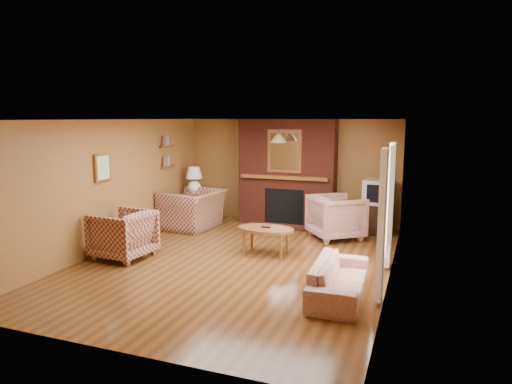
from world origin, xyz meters
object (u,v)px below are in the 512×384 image
at_px(plaid_armchair, 123,234).
at_px(side_table, 195,208).
at_px(floral_armchair, 336,217).
at_px(tv_stand, 377,219).
at_px(crt_tv, 378,192).
at_px(table_lamp, 194,179).
at_px(coffee_table, 266,231).
at_px(plaid_loveseat, 193,209).
at_px(floral_sofa, 339,278).
at_px(fireplace, 287,173).

distance_m(plaid_armchair, side_table, 2.95).
relative_size(floral_armchair, tv_stand, 1.53).
relative_size(plaid_armchair, crt_tv, 1.48).
bearing_deg(floral_armchair, table_lamp, 47.12).
xyz_separation_m(coffee_table, table_lamp, (-2.43, 1.90, 0.58)).
relative_size(plaid_loveseat, crt_tv, 2.06).
bearing_deg(tv_stand, side_table, -177.28).
distance_m(floral_sofa, floral_armchair, 3.08).
bearing_deg(plaid_loveseat, crt_tv, 107.44).
bearing_deg(plaid_armchair, table_lamp, -172.26).
relative_size(plaid_loveseat, tv_stand, 2.02).
distance_m(floral_armchair, table_lamp, 3.47).
distance_m(plaid_armchair, tv_stand, 5.18).
bearing_deg(side_table, table_lamp, 135.00).
bearing_deg(table_lamp, coffee_table, -38.02).
bearing_deg(floral_armchair, tv_stand, -84.47).
height_order(side_table, crt_tv, crt_tv).
bearing_deg(side_table, coffee_table, -38.02).
distance_m(plaid_loveseat, side_table, 0.61).
xyz_separation_m(table_lamp, tv_stand, (4.15, 0.35, -0.70)).
bearing_deg(plaid_armchair, floral_armchair, 133.54).
distance_m(fireplace, plaid_armchair, 4.06).
relative_size(floral_armchair, coffee_table, 0.95).
bearing_deg(floral_armchair, crt_tv, -84.70).
relative_size(coffee_table, table_lamp, 1.62).
xyz_separation_m(floral_sofa, table_lamp, (-4.00, 3.35, 0.78)).
bearing_deg(crt_tv, side_table, -175.26).
relative_size(coffee_table, side_table, 1.53).
bearing_deg(tv_stand, plaid_armchair, -142.61).
bearing_deg(floral_armchair, plaid_armchair, 91.53).
xyz_separation_m(floral_armchair, side_table, (-3.40, 0.34, -0.11)).
height_order(floral_sofa, table_lamp, table_lamp).
xyz_separation_m(table_lamp, crt_tv, (4.15, 0.34, -0.13)).
relative_size(plaid_armchair, side_table, 1.38).
height_order(plaid_loveseat, crt_tv, crt_tv).
bearing_deg(crt_tv, floral_sofa, -92.32).
distance_m(fireplace, floral_armchair, 1.73).
bearing_deg(table_lamp, plaid_loveseat, -65.51).
bearing_deg(floral_sofa, plaid_armchair, 82.00).
relative_size(floral_sofa, floral_armchair, 1.72).
relative_size(fireplace, floral_sofa, 1.43).
distance_m(fireplace, crt_tv, 2.08).
height_order(table_lamp, crt_tv, table_lamp).
relative_size(fireplace, coffee_table, 2.34).
relative_size(plaid_loveseat, floral_sofa, 0.77).
distance_m(coffee_table, side_table, 3.08).
distance_m(plaid_armchair, crt_tv, 5.20).
height_order(plaid_armchair, coffee_table, plaid_armchair).
xyz_separation_m(side_table, tv_stand, (4.15, 0.35, -0.02)).
relative_size(plaid_loveseat, coffee_table, 1.26).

